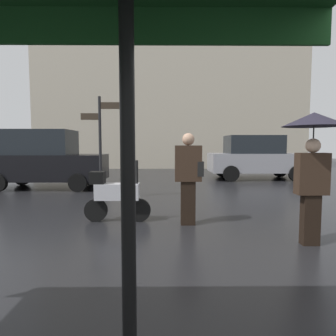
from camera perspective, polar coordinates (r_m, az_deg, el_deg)
name	(u,v)px	position (r m, az deg, el deg)	size (l,w,h in m)	color
ground_plane	(208,324)	(2.85, 7.77, -28.11)	(60.00, 60.00, 0.00)	black
pedestrian_with_umbrella	(313,144)	(4.90, 26.60, 4.22)	(0.93, 0.93, 2.02)	black
pedestrian_with_bag	(189,173)	(5.56, 4.11, -1.03)	(0.54, 0.24, 1.76)	black
parked_scooter	(115,194)	(5.91, -10.34, -5.11)	(1.33, 0.32, 1.23)	black
parked_car_left	(256,157)	(13.57, 16.89, 2.05)	(4.25, 2.00, 1.95)	gray
parked_car_right	(45,160)	(11.14, -22.94, 1.52)	(4.04, 1.83, 2.06)	black
street_signpost	(100,137)	(8.32, -13.15, 5.86)	(1.08, 0.08, 2.87)	black
building_block	(171,50)	(20.61, 0.52, 22.18)	(17.74, 2.02, 15.55)	#B2A893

